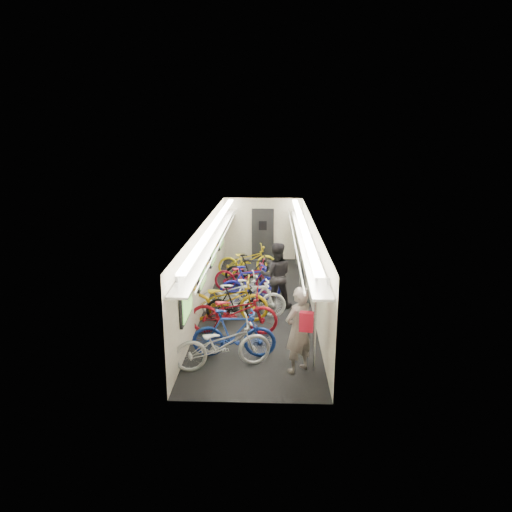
# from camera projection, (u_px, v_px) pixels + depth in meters

# --- Properties ---
(train_car_shell) EXTENTS (10.00, 10.00, 10.00)m
(train_car_shell) POSITION_uv_depth(u_px,v_px,m) (247.00, 242.00, 13.36)
(train_car_shell) COLOR black
(train_car_shell) RESTS_ON ground
(bicycle_0) EXTENTS (2.13, 1.23, 1.06)m
(bicycle_0) POSITION_uv_depth(u_px,v_px,m) (223.00, 344.00, 9.36)
(bicycle_0) COLOR #ABABB0
(bicycle_0) RESTS_ON ground
(bicycle_1) EXTENTS (1.83, 0.53, 1.10)m
(bicycle_1) POSITION_uv_depth(u_px,v_px,m) (234.00, 334.00, 9.82)
(bicycle_1) COLOR navy
(bicycle_1) RESTS_ON ground
(bicycle_2) EXTENTS (2.16, 0.80, 1.12)m
(bicycle_2) POSITION_uv_depth(u_px,v_px,m) (234.00, 312.00, 11.01)
(bicycle_2) COLOR maroon
(bicycle_2) RESTS_ON ground
(bicycle_3) EXTENTS (1.66, 0.61, 0.97)m
(bicycle_3) POSITION_uv_depth(u_px,v_px,m) (237.00, 304.00, 11.76)
(bicycle_3) COLOR black
(bicycle_3) RESTS_ON ground
(bicycle_4) EXTENTS (2.21, 0.78, 1.16)m
(bicycle_4) POSITION_uv_depth(u_px,v_px,m) (226.00, 300.00, 11.77)
(bicycle_4) COLOR #C08F12
(bicycle_4) RESTS_ON ground
(bicycle_5) EXTENTS (1.80, 0.61, 1.07)m
(bicycle_5) POSITION_uv_depth(u_px,v_px,m) (252.00, 298.00, 11.99)
(bicycle_5) COLOR white
(bicycle_5) RESTS_ON ground
(bicycle_6) EXTENTS (2.13, 1.17, 1.06)m
(bicycle_6) POSITION_uv_depth(u_px,v_px,m) (235.00, 293.00, 12.44)
(bicycle_6) COLOR #B8B9BD
(bicycle_6) RESTS_ON ground
(bicycle_7) EXTENTS (1.93, 1.04, 1.12)m
(bicycle_7) POSITION_uv_depth(u_px,v_px,m) (251.00, 284.00, 13.10)
(bicycle_7) COLOR navy
(bicycle_7) RESTS_ON ground
(bicycle_8) EXTENTS (2.05, 0.98, 1.03)m
(bicycle_8) POSITION_uv_depth(u_px,v_px,m) (245.00, 276.00, 13.97)
(bicycle_8) COLOR maroon
(bicycle_8) RESTS_ON ground
(bicycle_9) EXTENTS (1.81, 0.65, 1.07)m
(bicycle_9) POSITION_uv_depth(u_px,v_px,m) (252.00, 271.00, 14.48)
(bicycle_9) COLOR black
(bicycle_9) RESTS_ON ground
(bicycle_10) EXTENTS (2.12, 1.15, 1.06)m
(bicycle_10) POSITION_uv_depth(u_px,v_px,m) (247.00, 260.00, 15.72)
(bicycle_10) COLOR gold
(bicycle_10) RESTS_ON ground
(passenger_near) EXTENTS (0.79, 0.75, 1.81)m
(passenger_near) POSITION_uv_depth(u_px,v_px,m) (298.00, 330.00, 9.13)
(passenger_near) COLOR gray
(passenger_near) RESTS_ON ground
(passenger_mid) EXTENTS (0.93, 0.75, 1.85)m
(passenger_mid) POSITION_uv_depth(u_px,v_px,m) (276.00, 275.00, 12.66)
(passenger_mid) COLOR black
(passenger_mid) RESTS_ON ground
(backpack) EXTENTS (0.28, 0.19, 0.38)m
(backpack) POSITION_uv_depth(u_px,v_px,m) (306.00, 322.00, 8.59)
(backpack) COLOR #B21128
(backpack) RESTS_ON passenger_near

